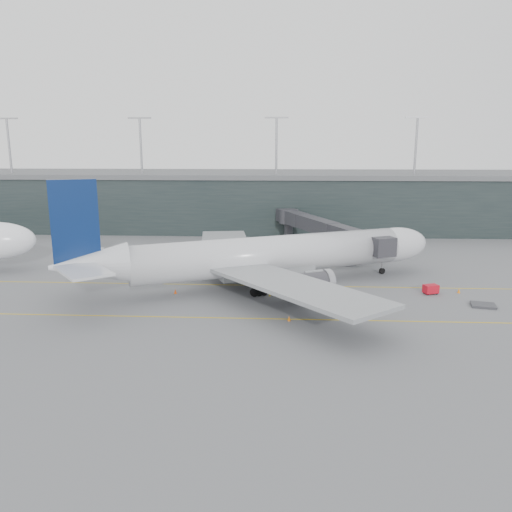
{
  "coord_description": "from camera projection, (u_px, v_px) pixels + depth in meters",
  "views": [
    {
      "loc": [
        6.82,
        -81.96,
        22.02
      ],
      "look_at": [
        2.62,
        -4.0,
        4.89
      ],
      "focal_mm": 35.0,
      "sensor_mm": 36.0,
      "label": 1
    }
  ],
  "objects": [
    {
      "name": "cone_wing_port",
      "position": [
        303.0,
        262.0,
        95.96
      ],
      "size": [
        0.43,
        0.43,
        0.68
      ],
      "primitive_type": "cone",
      "color": "#EA550D",
      "rests_on": "ground"
    },
    {
      "name": "uld_c",
      "position": [
        249.0,
        260.0,
        94.12
      ],
      "size": [
        2.7,
        2.4,
        2.07
      ],
      "rotation": [
        0.0,
        0.0,
        -0.29
      ],
      "color": "#3B3A3F",
      "rests_on": "ground"
    },
    {
      "name": "taxiline_b",
      "position": [
        230.0,
        318.0,
        65.51
      ],
      "size": [
        160.0,
        0.25,
        0.02
      ],
      "primitive_type": "cube",
      "color": "gold",
      "rests_on": "ground"
    },
    {
      "name": "terminal",
      "position": [
        259.0,
        199.0,
        139.95
      ],
      "size": [
        240.0,
        36.0,
        29.0
      ],
      "color": "black",
      "rests_on": "ground"
    },
    {
      "name": "baggage_dolly",
      "position": [
        483.0,
        305.0,
        70.25
      ],
      "size": [
        3.72,
        3.23,
        0.32
      ],
      "primitive_type": "cube",
      "rotation": [
        0.0,
        0.0,
        -0.21
      ],
      "color": "#343439",
      "rests_on": "ground"
    },
    {
      "name": "uld_b",
      "position": [
        241.0,
        258.0,
        96.57
      ],
      "size": [
        2.07,
        1.77,
        1.68
      ],
      "rotation": [
        0.0,
        0.0,
        0.17
      ],
      "color": "#3B3A3F",
      "rests_on": "ground"
    },
    {
      "name": "taxiline_lead_main",
      "position": [
        274.0,
        254.0,
        104.26
      ],
      "size": [
        0.25,
        60.0,
        0.02
      ],
      "primitive_type": "cube",
      "color": "gold",
      "rests_on": "ground"
    },
    {
      "name": "uld_a",
      "position": [
        226.0,
        260.0,
        95.69
      ],
      "size": [
        2.02,
        1.74,
        1.61
      ],
      "rotation": [
        0.0,
        0.0,
        0.2
      ],
      "color": "#3B3A3F",
      "rests_on": "ground"
    },
    {
      "name": "gse_cart",
      "position": [
        431.0,
        289.0,
        76.04
      ],
      "size": [
        2.48,
        2.01,
        1.46
      ],
      "rotation": [
        0.0,
        0.0,
        0.35
      ],
      "color": "red",
      "rests_on": "ground"
    },
    {
      "name": "cone_nose",
      "position": [
        459.0,
        291.0,
        76.66
      ],
      "size": [
        0.46,
        0.46,
        0.73
      ],
      "primitive_type": "cone",
      "color": "orange",
      "rests_on": "ground"
    },
    {
      "name": "jet_bridge",
      "position": [
        325.0,
        225.0,
        107.69
      ],
      "size": [
        22.07,
        45.87,
        7.37
      ],
      "rotation": [
        0.0,
        0.0,
        0.4
      ],
      "color": "#2D2D32",
      "rests_on": "ground"
    },
    {
      "name": "ground",
      "position": [
        242.0,
        279.0,
        85.02
      ],
      "size": [
        320.0,
        320.0,
        0.0
      ],
      "primitive_type": "plane",
      "color": "slate",
      "rests_on": "ground"
    },
    {
      "name": "main_aircraft",
      "position": [
        268.0,
        256.0,
        79.58
      ],
      "size": [
        60.29,
        55.54,
        17.75
      ],
      "rotation": [
        0.0,
        0.0,
        0.42
      ],
      "color": "silver",
      "rests_on": "ground"
    },
    {
      "name": "cone_tail",
      "position": [
        175.0,
        291.0,
        76.36
      ],
      "size": [
        0.45,
        0.45,
        0.72
      ],
      "primitive_type": "cone",
      "color": "#D2450B",
      "rests_on": "ground"
    },
    {
      "name": "taxiline_a",
      "position": [
        240.0,
        285.0,
        81.11
      ],
      "size": [
        160.0,
        0.25,
        0.02
      ],
      "primitive_type": "cube",
      "color": "gold",
      "rests_on": "ground"
    },
    {
      "name": "cone_wing_stbd",
      "position": [
        289.0,
        318.0,
        64.37
      ],
      "size": [
        0.42,
        0.42,
        0.67
      ],
      "primitive_type": "cone",
      "color": "#CD5E0B",
      "rests_on": "ground"
    }
  ]
}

